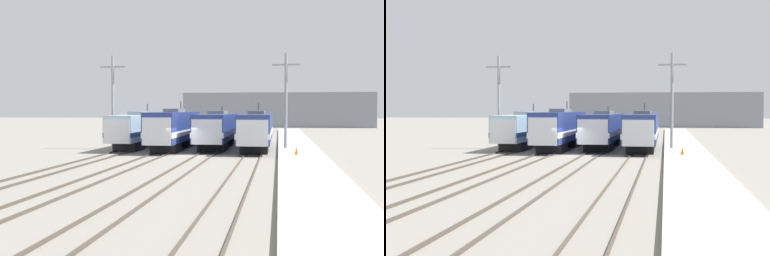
% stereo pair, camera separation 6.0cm
% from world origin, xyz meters
% --- Properties ---
extents(ground_plane, '(400.00, 400.00, 0.00)m').
position_xyz_m(ground_plane, '(0.00, 0.00, 0.00)').
color(ground_plane, gray).
extents(rail_pair_far_left, '(1.51, 120.00, 0.15)m').
position_xyz_m(rail_pair_far_left, '(-6.37, 0.00, 0.07)').
color(rail_pair_far_left, '#4C4238').
rests_on(rail_pair_far_left, ground_plane).
extents(rail_pair_center_left, '(1.51, 120.00, 0.15)m').
position_xyz_m(rail_pair_center_left, '(-2.12, 0.00, 0.07)').
color(rail_pair_center_left, '#4C4238').
rests_on(rail_pair_center_left, ground_plane).
extents(rail_pair_center_right, '(1.51, 120.00, 0.15)m').
position_xyz_m(rail_pair_center_right, '(2.12, 0.00, 0.07)').
color(rail_pair_center_right, '#4C4238').
rests_on(rail_pair_center_right, ground_plane).
extents(rail_pair_far_right, '(1.51, 120.00, 0.15)m').
position_xyz_m(rail_pair_far_right, '(6.37, 0.00, 0.07)').
color(rail_pair_far_right, '#4C4238').
rests_on(rail_pair_far_right, ground_plane).
extents(locomotive_far_left, '(2.78, 16.65, 4.83)m').
position_xyz_m(locomotive_far_left, '(-6.37, 8.65, 2.04)').
color(locomotive_far_left, '#232326').
rests_on(locomotive_far_left, ground_plane).
extents(locomotive_center_left, '(2.91, 16.84, 5.07)m').
position_xyz_m(locomotive_center_left, '(-2.12, 6.89, 2.19)').
color(locomotive_center_left, black).
rests_on(locomotive_center_left, ground_plane).
extents(locomotive_center_right, '(3.11, 18.78, 4.54)m').
position_xyz_m(locomotive_center_right, '(2.12, 9.90, 2.08)').
color(locomotive_center_right, black).
rests_on(locomotive_center_right, ground_plane).
extents(locomotive_far_right, '(3.08, 19.86, 4.91)m').
position_xyz_m(locomotive_far_right, '(6.37, 8.61, 2.09)').
color(locomotive_far_right, black).
rests_on(locomotive_far_right, ground_plane).
extents(catenary_tower_left, '(2.74, 0.30, 9.81)m').
position_xyz_m(catenary_tower_left, '(-8.60, 6.76, 5.18)').
color(catenary_tower_left, gray).
rests_on(catenary_tower_left, ground_plane).
extents(catenary_tower_right, '(2.74, 0.30, 9.81)m').
position_xyz_m(catenary_tower_right, '(9.35, 6.76, 5.18)').
color(catenary_tower_right, gray).
rests_on(catenary_tower_right, ground_plane).
extents(platform, '(4.00, 120.00, 0.32)m').
position_xyz_m(platform, '(10.63, 0.00, 0.16)').
color(platform, '#B7B5AD').
rests_on(platform, ground_plane).
extents(traffic_cone, '(0.32, 0.32, 0.67)m').
position_xyz_m(traffic_cone, '(10.18, -1.10, 0.66)').
color(traffic_cone, orange).
rests_on(traffic_cone, platform).
extents(depot_building, '(43.41, 15.61, 7.99)m').
position_xyz_m(depot_building, '(8.34, 82.80, 3.99)').
color(depot_building, gray).
rests_on(depot_building, ground_plane).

